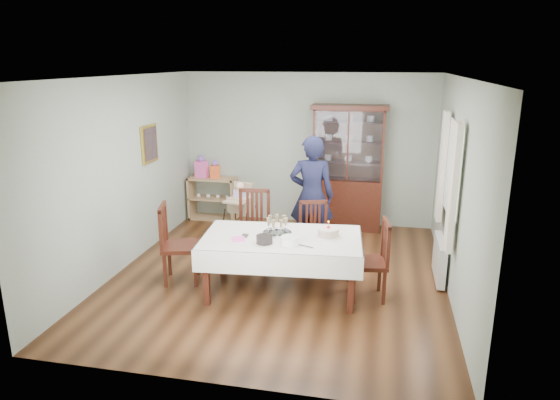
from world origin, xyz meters
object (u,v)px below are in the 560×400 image
(gift_bag_pink, at_px, (201,168))
(gift_bag_orange, at_px, (215,170))
(china_cabinet, at_px, (348,166))
(sideboard, at_px, (213,198))
(woman, at_px, (312,196))
(chair_far_right, at_px, (314,249))
(dining_table, at_px, (282,264))
(champagne_tray, at_px, (277,229))
(birthday_cake, at_px, (328,233))
(chair_far_left, at_px, (253,242))
(chair_end_right, at_px, (369,275))
(high_chair, at_px, (241,219))
(chair_end_left, at_px, (180,259))

(gift_bag_pink, relative_size, gift_bag_orange, 1.24)
(china_cabinet, xyz_separation_m, sideboard, (-2.50, 0.02, -0.72))
(woman, relative_size, gift_bag_orange, 5.58)
(chair_far_right, xyz_separation_m, gift_bag_pink, (-2.38, 1.89, 0.70))
(dining_table, bearing_deg, champagne_tray, 127.27)
(woman, bearing_deg, birthday_cake, 102.40)
(chair_far_left, relative_size, woman, 0.58)
(chair_far_right, height_order, chair_end_right, chair_end_right)
(china_cabinet, xyz_separation_m, high_chair, (-1.64, -1.07, -0.73))
(gift_bag_orange, bearing_deg, chair_end_right, -42.65)
(china_cabinet, xyz_separation_m, champagne_tray, (-0.69, -2.66, -0.30))
(chair_end_right, xyz_separation_m, high_chair, (-2.13, 1.62, 0.09))
(sideboard, bearing_deg, gift_bag_pink, -174.09)
(dining_table, relative_size, sideboard, 2.32)
(china_cabinet, relative_size, champagne_tray, 5.85)
(champagne_tray, xyz_separation_m, gift_bag_orange, (-1.74, 2.66, 0.12))
(dining_table, bearing_deg, woman, 83.12)
(dining_table, xyz_separation_m, gift_bag_pink, (-2.08, 2.77, 0.60))
(chair_far_right, xyz_separation_m, chair_end_right, (0.80, -0.80, 0.02))
(chair_end_left, height_order, gift_bag_pink, gift_bag_pink)
(china_cabinet, bearing_deg, chair_end_left, -126.92)
(chair_far_left, height_order, chair_far_right, chair_far_left)
(chair_far_right, xyz_separation_m, champagne_tray, (-0.38, -0.77, 0.54))
(woman, bearing_deg, chair_end_left, 35.90)
(dining_table, relative_size, gift_bag_pink, 5.10)
(birthday_cake, bearing_deg, chair_end_left, -178.69)
(chair_far_right, distance_m, chair_end_right, 1.13)
(sideboard, bearing_deg, china_cabinet, -0.49)
(sideboard, bearing_deg, high_chair, -51.89)
(woman, relative_size, champagne_tray, 4.96)
(chair_end_left, bearing_deg, chair_far_left, -59.61)
(gift_bag_orange, bearing_deg, chair_far_left, -57.34)
(champagne_tray, relative_size, birthday_cake, 1.20)
(chair_end_left, bearing_deg, chair_far_right, -80.18)
(chair_far_left, distance_m, birthday_cake, 1.50)
(birthday_cake, bearing_deg, china_cabinet, 89.14)
(china_cabinet, xyz_separation_m, gift_bag_orange, (-2.43, 0.00, -0.18))
(birthday_cake, xyz_separation_m, gift_bag_orange, (-2.39, 2.65, 0.13))
(sideboard, bearing_deg, chair_far_left, -56.15)
(chair_end_left, xyz_separation_m, birthday_cake, (1.99, 0.05, 0.50))
(high_chair, xyz_separation_m, champagne_tray, (0.95, -1.59, 0.43))
(china_cabinet, xyz_separation_m, woman, (-0.44, -1.34, -0.20))
(high_chair, bearing_deg, dining_table, -46.34)
(china_cabinet, bearing_deg, sideboard, 179.51)
(chair_far_right, height_order, champagne_tray, champagne_tray)
(high_chair, bearing_deg, gift_bag_orange, 138.66)
(high_chair, xyz_separation_m, gift_bag_orange, (-0.79, 1.07, 0.55))
(chair_end_right, bearing_deg, woman, -154.90)
(woman, distance_m, high_chair, 1.34)
(china_cabinet, bearing_deg, chair_far_left, -123.17)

